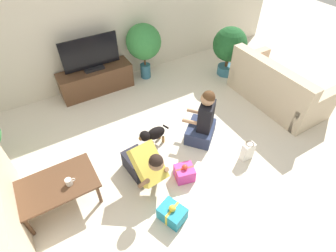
{
  "coord_description": "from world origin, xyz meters",
  "views": [
    {
      "loc": [
        -1.32,
        -2.07,
        3.11
      ],
      "look_at": [
        0.1,
        0.33,
        0.45
      ],
      "focal_mm": 28.0,
      "sensor_mm": 36.0,
      "label": 1
    }
  ],
  "objects": [
    {
      "name": "tv_console",
      "position": [
        -0.32,
        2.34,
        0.24
      ],
      "size": [
        1.38,
        0.44,
        0.49
      ],
      "color": "brown",
      "rests_on": "ground_plane"
    },
    {
      "name": "gift_box_b",
      "position": [
        -0.0,
        -0.3,
        0.11
      ],
      "size": [
        0.31,
        0.29,
        0.28
      ],
      "rotation": [
        0.0,
        0.0,
        -0.25
      ],
      "color": "#CC3389",
      "rests_on": "ground_plane"
    },
    {
      "name": "ground_plane",
      "position": [
        0.0,
        0.0,
        0.0
      ],
      "size": [
        16.0,
        16.0,
        0.0
      ],
      "primitive_type": "plane",
      "color": "beige"
    },
    {
      "name": "tv",
      "position": [
        -0.32,
        2.34,
        0.77
      ],
      "size": [
        1.04,
        0.2,
        0.63
      ],
      "color": "black",
      "rests_on": "tv_console"
    },
    {
      "name": "potted_plant_corner_right",
      "position": [
        2.26,
        1.53,
        0.64
      ],
      "size": [
        0.68,
        0.68,
        1.02
      ],
      "color": "#336B84",
      "rests_on": "ground_plane"
    },
    {
      "name": "wall_back",
      "position": [
        0.0,
        2.63,
        1.3
      ],
      "size": [
        8.4,
        0.06,
        2.6
      ],
      "color": "beige",
      "rests_on": "ground_plane"
    },
    {
      "name": "sofa_right",
      "position": [
        2.41,
        0.31,
        0.31
      ],
      "size": [
        0.88,
        1.74,
        0.87
      ],
      "rotation": [
        0.0,
        0.0,
        1.57
      ],
      "color": "#C6B293",
      "rests_on": "ground_plane"
    },
    {
      "name": "potted_plant_back_right",
      "position": [
        0.72,
        2.29,
        0.77
      ],
      "size": [
        0.69,
        0.69,
        1.14
      ],
      "color": "#336B84",
      "rests_on": "ground_plane"
    },
    {
      "name": "dog",
      "position": [
        -0.07,
        0.5,
        0.22
      ],
      "size": [
        0.54,
        0.19,
        0.34
      ],
      "rotation": [
        0.0,
        0.0,
        4.76
      ],
      "color": "black",
      "rests_on": "ground_plane"
    },
    {
      "name": "person_sitting",
      "position": [
        0.68,
        0.23,
        0.35
      ],
      "size": [
        0.66,
        0.64,
        0.93
      ],
      "rotation": [
        0.0,
        0.0,
        3.84
      ],
      "color": "#283351",
      "rests_on": "ground_plane"
    },
    {
      "name": "gift_box_a",
      "position": [
        -0.46,
        -0.73,
        0.11
      ],
      "size": [
        0.34,
        0.38,
        0.27
      ],
      "rotation": [
        0.0,
        0.0,
        0.37
      ],
      "color": "teal",
      "rests_on": "ground_plane"
    },
    {
      "name": "person_kneeling",
      "position": [
        -0.48,
        -0.05,
        0.34
      ],
      "size": [
        0.39,
        0.83,
        0.79
      ],
      "rotation": [
        0.0,
        0.0,
        0.09
      ],
      "color": "#23232D",
      "rests_on": "ground_plane"
    },
    {
      "name": "mug",
      "position": [
        -1.42,
        0.1,
        0.46
      ],
      "size": [
        0.12,
        0.08,
        0.09
      ],
      "color": "silver",
      "rests_on": "coffee_table"
    },
    {
      "name": "gift_bag_a",
      "position": [
        1.0,
        -0.48,
        0.15
      ],
      "size": [
        0.19,
        0.13,
        0.32
      ],
      "rotation": [
        0.0,
        0.0,
        -0.03
      ],
      "color": "white",
      "rests_on": "ground_plane"
    },
    {
      "name": "coffee_table",
      "position": [
        -1.57,
        0.18,
        0.37
      ],
      "size": [
        0.97,
        0.6,
        0.41
      ],
      "color": "brown",
      "rests_on": "ground_plane"
    }
  ]
}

